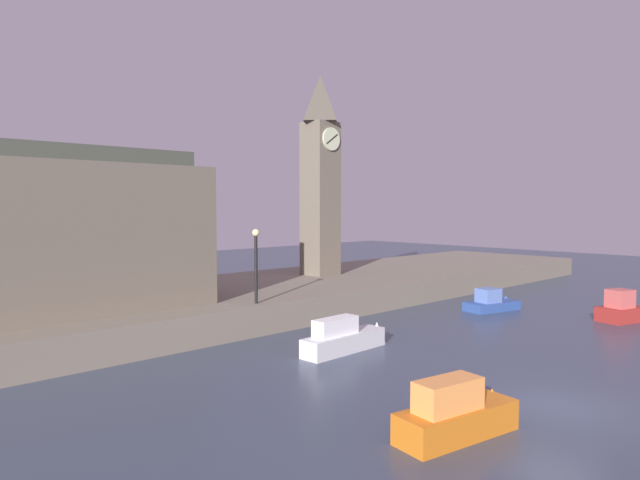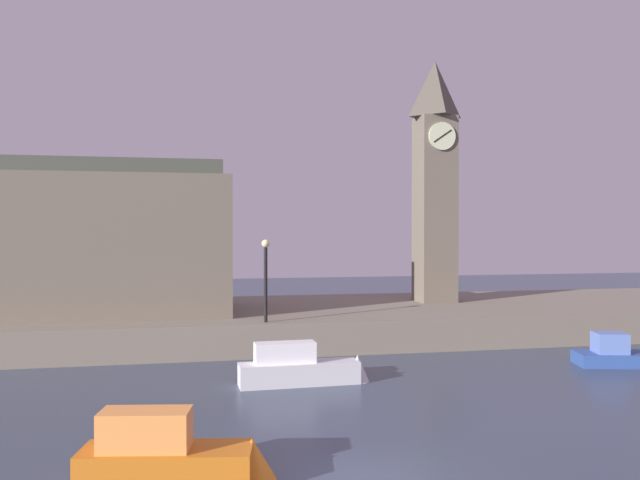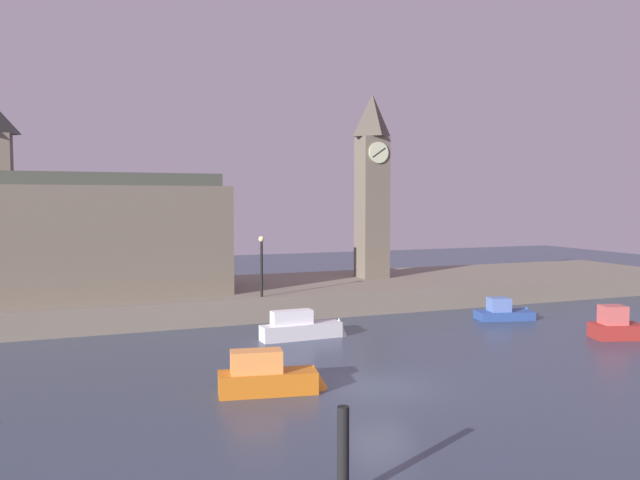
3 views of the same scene
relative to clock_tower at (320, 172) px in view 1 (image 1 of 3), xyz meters
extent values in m
plane|color=#384256|center=(-9.86, -21.02, -8.62)|extent=(120.00, 120.00, 0.00)
cube|color=slate|center=(-9.86, -1.02, -7.87)|extent=(70.00, 12.00, 1.50)
cube|color=#6B6051|center=(0.00, 0.01, -1.86)|extent=(2.04, 2.04, 10.52)
cylinder|color=beige|center=(0.00, -1.07, 2.18)|extent=(1.55, 0.12, 1.55)
cube|color=black|center=(0.00, -1.14, 2.18)|extent=(1.06, 0.04, 0.75)
pyramid|color=#4A4339|center=(0.00, 0.01, 5.00)|extent=(2.24, 2.24, 3.20)
cube|color=#6B6051|center=(-19.03, -1.52, -3.78)|extent=(14.51, 6.86, 6.67)
cube|color=#42473D|center=(-19.03, -1.52, -0.05)|extent=(13.79, 4.11, 0.80)
cylinder|color=black|center=(-10.42, -6.31, -5.46)|extent=(0.16, 0.16, 3.31)
sphere|color=#F2E099|center=(-10.42, -6.31, -3.63)|extent=(0.36, 0.36, 0.36)
cube|color=maroon|center=(5.81, -17.71, -8.22)|extent=(2.86, 2.16, 0.79)
cube|color=#CC5651|center=(5.51, -17.71, -7.33)|extent=(1.47, 1.35, 0.99)
cone|color=maroon|center=(7.08, -17.71, -8.18)|extent=(1.66, 1.66, 0.64)
cube|color=#2D4C93|center=(3.63, -11.14, -8.35)|extent=(3.66, 2.25, 0.53)
cube|color=#5B7AC1|center=(3.22, -11.14, -7.66)|extent=(1.44, 1.30, 0.84)
cone|color=#2D4C93|center=(5.34, -11.14, -8.32)|extent=(1.62, 1.62, 0.85)
cube|color=silver|center=(-9.82, -11.72, -8.21)|extent=(4.38, 1.20, 0.81)
cube|color=white|center=(-10.34, -11.72, -7.44)|extent=(2.20, 0.81, 0.74)
cone|color=silver|center=(-7.64, -11.72, -8.17)|extent=(0.98, 0.98, 1.09)
cube|color=orange|center=(-14.15, -20.16, -8.19)|extent=(3.86, 1.83, 0.84)
cube|color=#FF9947|center=(-14.60, -20.16, -7.35)|extent=(2.04, 1.17, 0.85)
cone|color=orange|center=(-12.30, -20.16, -8.15)|extent=(1.27, 1.27, 0.93)
camera|label=1|loc=(-27.36, -28.56, -2.30)|focal=32.01mm
camera|label=2|loc=(-13.58, -34.26, -3.04)|focal=35.65mm
camera|label=3|loc=(-20.83, -42.79, -1.30)|focal=35.44mm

